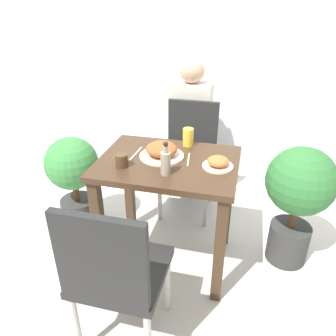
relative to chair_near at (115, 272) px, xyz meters
name	(u,v)px	position (x,y,z in m)	size (l,w,h in m)	color
ground_plane	(168,257)	(0.08, 0.67, -0.50)	(16.00, 16.00, 0.00)	beige
wall_back	(207,34)	(0.08, 2.08, 0.80)	(8.00, 0.05, 2.60)	silver
dining_table	(168,183)	(0.08, 0.67, 0.10)	(0.82, 0.62, 0.75)	#3D2819
chair_near	(115,272)	(0.00, 0.00, 0.00)	(0.42, 0.42, 0.89)	black
chair_far	(190,152)	(0.09, 1.34, 0.00)	(0.42, 0.42, 0.89)	black
food_plate	(162,151)	(0.03, 0.71, 0.29)	(0.27, 0.27, 0.09)	beige
side_plate	(218,163)	(0.37, 0.66, 0.28)	(0.17, 0.17, 0.06)	beige
drink_cup	(122,160)	(-0.15, 0.53, 0.29)	(0.07, 0.07, 0.08)	#4C331E
juice_glass	(188,137)	(0.15, 0.91, 0.31)	(0.07, 0.07, 0.12)	gold
sauce_bottle	(166,162)	(0.11, 0.51, 0.32)	(0.05, 0.05, 0.19)	gray
fork_utensil	(136,154)	(-0.13, 0.71, 0.25)	(0.02, 0.20, 0.00)	silver
spoon_utensil	(188,159)	(0.19, 0.71, 0.25)	(0.03, 0.17, 0.00)	silver
potted_plant_left	(73,175)	(-0.67, 0.84, -0.05)	(0.38, 0.38, 0.74)	#333333
potted_plant_right	(298,194)	(0.86, 0.86, 0.02)	(0.43, 0.43, 0.82)	#333333
person_figure	(190,128)	(0.03, 1.65, 0.08)	(0.34, 0.22, 1.17)	#2D3347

